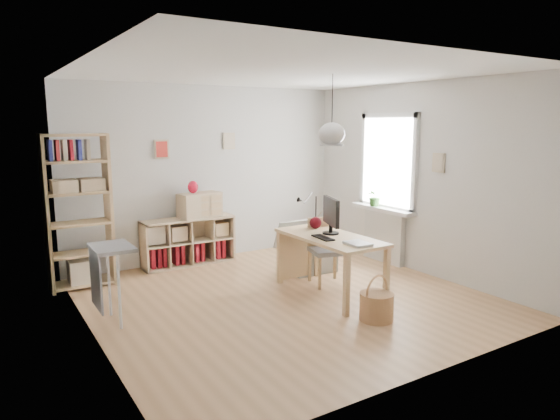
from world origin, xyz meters
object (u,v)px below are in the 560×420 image
monitor (331,214)px  drawer_chest (200,205)px  cube_shelf (186,245)px  storage_chest (308,255)px  chair (326,247)px  desk (330,243)px  tall_bookshelf (77,205)px

monitor → drawer_chest: bearing=132.8°
cube_shelf → storage_chest: 1.87m
cube_shelf → chair: chair is taller
desk → drawer_chest: 2.35m
drawer_chest → tall_bookshelf: bearing=177.7°
chair → desk: bearing=-106.3°
desk → chair: (0.23, 0.38, -0.16)m
storage_chest → monitor: monitor is taller
tall_bookshelf → storage_chest: size_ratio=2.60×
drawer_chest → storage_chest: bearing=-55.7°
chair → storage_chest: size_ratio=1.14×
storage_chest → drawer_chest: bearing=136.2°
storage_chest → monitor: size_ratio=1.51×
desk → storage_chest: desk is taller
cube_shelf → monitor: bearing=-62.9°
desk → chair: 0.47m
cube_shelf → storage_chest: cube_shelf is taller
desk → cube_shelf: bearing=114.6°
desk → drawer_chest: size_ratio=2.32×
cube_shelf → tall_bookshelf: 1.77m
chair → storage_chest: bearing=92.3°
tall_bookshelf → chair: size_ratio=2.28×
chair → monitor: bearing=-102.6°
tall_bookshelf → cube_shelf: bearing=10.2°
tall_bookshelf → drawer_chest: tall_bookshelf is taller
tall_bookshelf → desk: bearing=-37.0°
cube_shelf → storage_chest: (1.39, -1.25, -0.07)m
drawer_chest → cube_shelf: bearing=159.4°
chair → cube_shelf: bearing=139.4°
desk → monitor: size_ratio=2.93×
storage_chest → monitor: bearing=-106.3°
tall_bookshelf → storage_chest: 3.23m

